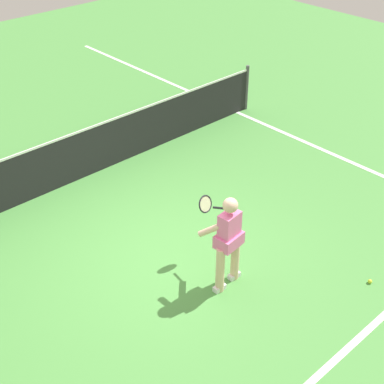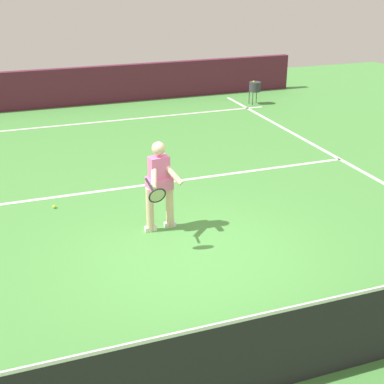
% 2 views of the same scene
% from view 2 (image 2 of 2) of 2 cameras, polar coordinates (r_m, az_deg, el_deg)
% --- Properties ---
extents(ground_plane, '(27.29, 27.29, 0.00)m').
position_cam_2_polar(ground_plane, '(8.56, 0.13, -6.57)').
color(ground_plane, '#4C9342').
extents(court_back_wall, '(14.37, 0.24, 1.17)m').
position_cam_2_polar(court_back_wall, '(17.76, -11.40, 10.74)').
color(court_back_wall, '#561E33').
rests_on(court_back_wall, ground).
extents(baseline_marking, '(10.37, 0.10, 0.01)m').
position_cam_2_polar(baseline_marking, '(15.78, -9.93, 7.16)').
color(baseline_marking, white).
rests_on(baseline_marking, ground).
extents(service_line_marking, '(9.37, 0.10, 0.01)m').
position_cam_2_polar(service_line_marking, '(11.16, -5.17, 0.69)').
color(service_line_marking, white).
rests_on(service_line_marking, ground).
extents(court_net, '(10.05, 0.08, 1.09)m').
position_cam_2_polar(court_net, '(6.03, 10.29, -15.49)').
color(court_net, '#4C4C51').
rests_on(court_net, ground).
extents(tennis_player, '(0.73, 0.99, 1.55)m').
position_cam_2_polar(tennis_player, '(9.00, -3.40, 0.92)').
color(tennis_player, beige).
rests_on(tennis_player, ground).
extents(tennis_ball_near, '(0.07, 0.07, 0.07)m').
position_cam_2_polar(tennis_ball_near, '(10.41, -14.14, -1.48)').
color(tennis_ball_near, '#D1E533').
rests_on(tennis_ball_near, ground).
extents(ball_hopper, '(0.36, 0.36, 0.74)m').
position_cam_2_polar(ball_hopper, '(17.61, 6.56, 10.81)').
color(ball_hopper, '#333338').
rests_on(ball_hopper, ground).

